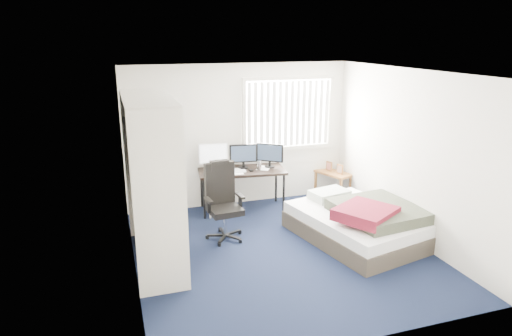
{
  "coord_description": "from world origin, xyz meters",
  "views": [
    {
      "loc": [
        -2.16,
        -5.49,
        2.95
      ],
      "look_at": [
        -0.25,
        0.4,
        1.14
      ],
      "focal_mm": 32.0,
      "sensor_mm": 36.0,
      "label": 1
    }
  ],
  "objects": [
    {
      "name": "pine_box",
      "position": [
        -1.65,
        -0.17,
        0.15
      ],
      "size": [
        0.44,
        0.35,
        0.3
      ],
      "primitive_type": "cube",
      "rotation": [
        0.0,
        0.0,
        -0.13
      ],
      "color": "tan",
      "rests_on": "ground"
    },
    {
      "name": "room_shell",
      "position": [
        0.0,
        0.0,
        1.51
      ],
      "size": [
        4.2,
        4.2,
        4.2
      ],
      "color": "silver",
      "rests_on": "ground"
    },
    {
      "name": "footstool",
      "position": [
        -0.57,
        1.56,
        0.18
      ],
      "size": [
        0.33,
        0.29,
        0.23
      ],
      "color": "white",
      "rests_on": "ground"
    },
    {
      "name": "nightstand",
      "position": [
        1.75,
        1.85,
        0.42
      ],
      "size": [
        0.59,
        0.79,
        0.67
      ],
      "color": "brown",
      "rests_on": "ground"
    },
    {
      "name": "desk",
      "position": [
        -0.06,
        1.75,
        0.76
      ],
      "size": [
        1.55,
        0.86,
        1.19
      ],
      "color": "black",
      "rests_on": "ground"
    },
    {
      "name": "office_chair",
      "position": [
        -0.65,
        0.74,
        0.45
      ],
      "size": [
        0.6,
        0.6,
        1.17
      ],
      "color": "black",
      "rests_on": "ground"
    },
    {
      "name": "ground",
      "position": [
        0.0,
        0.0,
        0.0
      ],
      "size": [
        4.2,
        4.2,
        0.0
      ],
      "primitive_type": "plane",
      "color": "black",
      "rests_on": "ground"
    },
    {
      "name": "bed",
      "position": [
        1.27,
        0.02,
        0.27
      ],
      "size": [
        1.83,
        2.2,
        0.64
      ],
      "color": "#3D362C",
      "rests_on": "ground"
    },
    {
      "name": "window_assembly",
      "position": [
        0.9,
        2.04,
        1.6
      ],
      "size": [
        1.72,
        0.09,
        1.32
      ],
      "color": "white",
      "rests_on": "ground"
    },
    {
      "name": "closet",
      "position": [
        -1.67,
        0.27,
        1.35
      ],
      "size": [
        0.64,
        1.84,
        2.22
      ],
      "color": "beige",
      "rests_on": "ground"
    }
  ]
}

